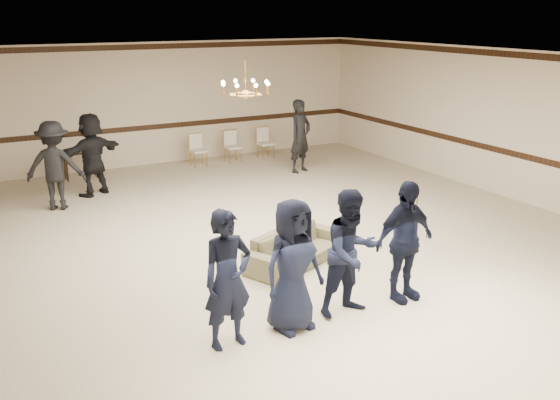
{
  "coord_description": "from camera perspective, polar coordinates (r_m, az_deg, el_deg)",
  "views": [
    {
      "loc": [
        -4.69,
        -8.98,
        3.98
      ],
      "look_at": [
        -0.12,
        -0.5,
        1.02
      ],
      "focal_mm": 39.79,
      "sensor_mm": 36.0,
      "label": 1
    }
  ],
  "objects": [
    {
      "name": "boy_b",
      "position": [
        7.91,
        1.17,
        -6.03
      ],
      "size": [
        0.93,
        0.68,
        1.75
      ],
      "primitive_type": "imported",
      "rotation": [
        0.0,
        0.0,
        0.15
      ],
      "color": "black",
      "rests_on": "floor"
    },
    {
      "name": "room",
      "position": [
        10.41,
        -0.74,
        3.86
      ],
      "size": [
        12.01,
        14.01,
        3.21
      ],
      "color": "beige",
      "rests_on": "ground"
    },
    {
      "name": "adult_left",
      "position": [
        13.54,
        -20.0,
        2.98
      ],
      "size": [
        1.36,
        1.09,
        1.85
      ],
      "primitive_type": "imported",
      "rotation": [
        0.0,
        0.0,
        2.75
      ],
      "color": "black",
      "rests_on": "floor"
    },
    {
      "name": "banquet_chair_left",
      "position": [
        16.57,
        -7.52,
        4.53
      ],
      "size": [
        0.44,
        0.44,
        0.85
      ],
      "primitive_type": null,
      "rotation": [
        0.0,
        0.0,
        0.07
      ],
      "color": "beige",
      "rests_on": "floor"
    },
    {
      "name": "chair_rail",
      "position": [
        16.9,
        -11.86,
        6.56
      ],
      "size": [
        12.0,
        0.02,
        0.14
      ],
      "primitive_type": "cube",
      "color": "black",
      "rests_on": "wall_back"
    },
    {
      "name": "banquet_chair_mid",
      "position": [
        16.94,
        -4.36,
        4.91
      ],
      "size": [
        0.42,
        0.42,
        0.85
      ],
      "primitive_type": null,
      "rotation": [
        0.0,
        0.0,
        0.02
      ],
      "color": "beige",
      "rests_on": "floor"
    },
    {
      "name": "crown_molding",
      "position": [
        16.66,
        -12.31,
        13.6
      ],
      "size": [
        12.0,
        0.02,
        0.14
      ],
      "primitive_type": "cube",
      "color": "black",
      "rests_on": "wall_back"
    },
    {
      "name": "adult_right",
      "position": [
        15.77,
        1.88,
        5.89
      ],
      "size": [
        0.78,
        0.65,
        1.85
      ],
      "primitive_type": "imported",
      "rotation": [
        0.0,
        0.0,
        0.35
      ],
      "color": "black",
      "rests_on": "floor"
    },
    {
      "name": "boy_c",
      "position": [
        8.35,
        6.58,
        -4.84
      ],
      "size": [
        0.89,
        0.71,
        1.75
      ],
      "primitive_type": "imported",
      "rotation": [
        0.0,
        0.0,
        0.05
      ],
      "color": "black",
      "rests_on": "floor"
    },
    {
      "name": "settee",
      "position": [
        10.12,
        1.49,
        -4.39
      ],
      "size": [
        2.03,
        1.43,
        0.55
      ],
      "primitive_type": "imported",
      "rotation": [
        0.0,
        0.0,
        0.41
      ],
      "color": "#6F6B4A",
      "rests_on": "floor"
    },
    {
      "name": "chandelier",
      "position": [
        11.08,
        -3.22,
        11.33
      ],
      "size": [
        0.94,
        0.94,
        0.89
      ],
      "primitive_type": null,
      "color": "gold",
      "rests_on": "ceiling"
    },
    {
      "name": "banquet_chair_right",
      "position": [
        17.36,
        -1.33,
        5.25
      ],
      "size": [
        0.42,
        0.42,
        0.85
      ],
      "primitive_type": null,
      "rotation": [
        0.0,
        0.0,
        -0.02
      ],
      "color": "beige",
      "rests_on": "floor"
    },
    {
      "name": "boy_d",
      "position": [
        8.87,
        11.37,
        -3.75
      ],
      "size": [
        1.06,
        0.51,
        1.75
      ],
      "primitive_type": "imported",
      "rotation": [
        0.0,
        0.0,
        0.08
      ],
      "color": "black",
      "rests_on": "floor"
    },
    {
      "name": "adult_mid",
      "position": [
        14.36,
        -16.9,
        4.03
      ],
      "size": [
        1.78,
        1.22,
        1.85
      ],
      "primitive_type": "imported",
      "rotation": [
        0.0,
        0.0,
        3.58
      ],
      "color": "black",
      "rests_on": "floor"
    },
    {
      "name": "console_table",
      "position": [
        16.0,
        -17.85,
        3.08
      ],
      "size": [
        0.81,
        0.36,
        0.67
      ],
      "primitive_type": "cube",
      "rotation": [
        0.0,
        0.0,
        -0.03
      ],
      "color": "#331E11",
      "rests_on": "floor"
    },
    {
      "name": "boy_a",
      "position": [
        7.54,
        -4.84,
        -7.29
      ],
      "size": [
        0.68,
        0.48,
        1.75
      ],
      "primitive_type": "imported",
      "rotation": [
        0.0,
        0.0,
        0.09
      ],
      "color": "black",
      "rests_on": "floor"
    }
  ]
}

